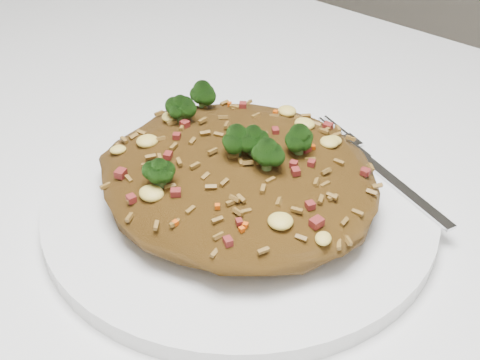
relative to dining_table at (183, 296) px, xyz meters
The scene contains 4 objects.
dining_table is the anchor object (origin of this frame).
plate 0.11m from the dining_table, 38.73° to the left, with size 0.28×0.28×0.01m, color white.
fried_rice 0.14m from the dining_table, 39.37° to the left, with size 0.21×0.19×0.06m.
fork 0.19m from the dining_table, 48.54° to the left, with size 0.16×0.07×0.00m.
Camera 1 is at (0.28, -0.26, 1.07)m, focal length 50.00 mm.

